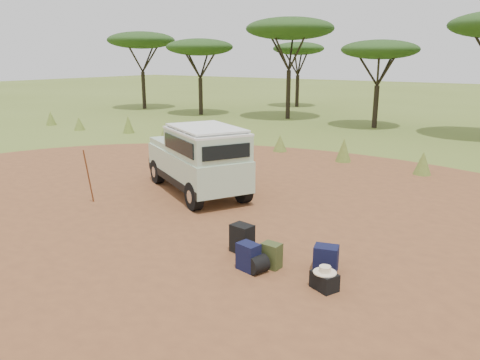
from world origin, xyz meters
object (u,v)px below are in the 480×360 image
Objects in this scene: duffel_navy at (326,259)px; hard_case at (324,281)px; safari_vehicle at (199,160)px; backpack_olive at (271,256)px; backpack_navy at (248,257)px; backpack_black at (242,239)px; walking_staff at (89,177)px.

duffel_navy is 1.12× the size of hard_case.
safari_vehicle is 5.91m from duffel_navy.
backpack_navy is at bearing -131.26° from backpack_olive.
backpack_olive is (4.31, -3.13, -0.74)m from safari_vehicle.
safari_vehicle is 10.02× the size of hard_case.
backpack_black is 1.20× the size of duffel_navy.
backpack_navy is 1.19× the size of hard_case.
duffel_navy is at bearing -25.92° from walking_staff.
hard_case is (1.19, -0.23, -0.09)m from backpack_olive.
safari_vehicle is at bearing 29.44° from walking_staff.
walking_staff is 2.60× the size of backpack_black.
backpack_black is (5.26, -0.39, -0.46)m from walking_staff.
walking_staff is at bearing 176.22° from backpack_olive.
backpack_navy is at bearing -152.87° from hard_case.
hard_case is (1.50, 0.10, -0.11)m from backpack_navy.
walking_staff is at bearing 162.29° from duffel_navy.
backpack_navy is at bearing -12.70° from safari_vehicle.
walking_staff is 7.05m from duffel_navy.
backpack_navy is (0.55, -0.61, -0.03)m from backpack_black.
hard_case is at bearing 14.92° from backpack_navy.
duffel_navy is 0.75m from hard_case.
safari_vehicle is at bearing 136.91° from duffel_navy.
safari_vehicle reaches higher than backpack_olive.
backpack_black is at bearing 143.44° from backpack_navy.
backpack_black reaches higher than hard_case.
hard_case is at bearing -83.35° from duffel_navy.
walking_staff is at bearing -176.26° from backpack_black.
backpack_black is at bearing 169.53° from duffel_navy.
duffel_navy is (1.77, 0.17, -0.05)m from backpack_black.
backpack_black is at bearing -170.62° from hard_case.
safari_vehicle reaches higher than walking_staff.
backpack_black reaches higher than backpack_navy.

